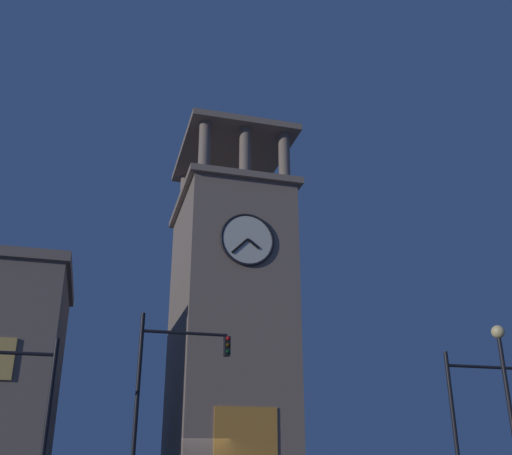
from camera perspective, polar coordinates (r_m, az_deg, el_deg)
The scene contains 5 objects.
clocktower at distance 35.19m, azimuth -2.70°, elevation -9.54°, with size 6.73×9.19×23.70m.
traffic_signal_near at distance 22.34m, azimuth -8.76°, elevation -14.39°, with size 3.45×0.41×6.68m.
traffic_signal_mid at distance 25.11m, azimuth 21.60°, elevation -15.38°, with size 4.63×0.41×5.46m.
traffic_signal_far at distance 20.70m, azimuth -21.94°, elevation -14.97°, with size 2.77×0.41×5.28m.
street_lamp at distance 21.13m, azimuth 23.15°, elevation -13.51°, with size 0.44×0.44×5.71m.
Camera 1 is at (5.50, 28.50, 1.48)m, focal length 41.01 mm.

